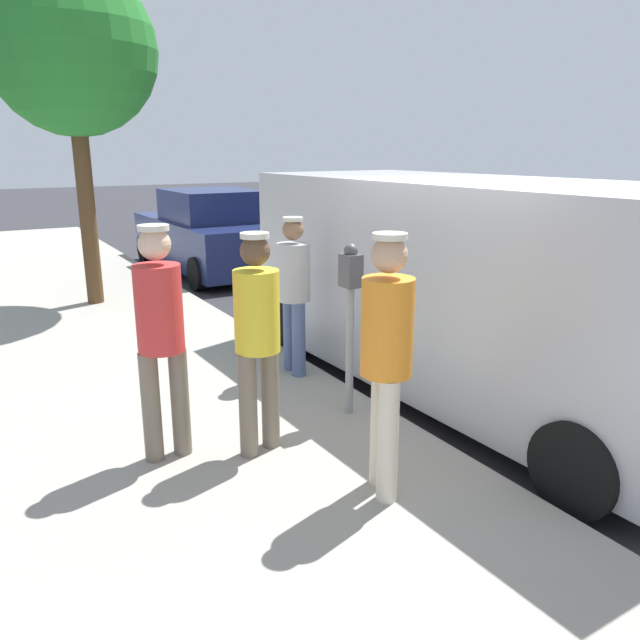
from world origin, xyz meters
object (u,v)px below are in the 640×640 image
(pedestrian_in_yellow, at_px, (257,330))
(street_tree, at_px, (71,51))
(pedestrian_in_red, at_px, (160,328))
(parked_sedan_behind, at_px, (210,235))
(pedestrian_in_gray, at_px, (294,286))
(pedestrian_in_orange, at_px, (387,349))
(parking_meter_near, at_px, (350,300))
(parked_van, at_px, (468,282))

(pedestrian_in_yellow, height_order, street_tree, street_tree)
(pedestrian_in_red, xyz_separation_m, pedestrian_in_yellow, (-0.65, 0.26, -0.04))
(parked_sedan_behind, bearing_deg, pedestrian_in_red, 67.13)
(pedestrian_in_gray, bearing_deg, street_tree, -74.61)
(pedestrian_in_red, height_order, parked_sedan_behind, pedestrian_in_red)
(pedestrian_in_orange, bearing_deg, parking_meter_near, -112.88)
(parked_sedan_behind, bearing_deg, pedestrian_in_gray, 76.77)
(pedestrian_in_yellow, height_order, parked_sedan_behind, pedestrian_in_yellow)
(pedestrian_in_gray, xyz_separation_m, parked_sedan_behind, (-1.54, -6.53, -0.33))
(pedestrian_in_yellow, bearing_deg, parked_sedan_behind, -108.06)
(pedestrian_in_red, distance_m, parked_van, 3.14)
(pedestrian_in_red, xyz_separation_m, street_tree, (-0.52, -5.44, 2.56))
(pedestrian_in_orange, distance_m, pedestrian_in_gray, 2.46)
(pedestrian_in_red, bearing_deg, parked_van, -177.15)
(pedestrian_in_orange, height_order, street_tree, street_tree)
(pedestrian_in_orange, height_order, pedestrian_in_yellow, pedestrian_in_orange)
(pedestrian_in_orange, distance_m, parked_sedan_behind, 9.18)
(parking_meter_near, distance_m, pedestrian_in_red, 1.64)
(pedestrian_in_orange, bearing_deg, pedestrian_in_red, -47.91)
(pedestrian_in_red, xyz_separation_m, parked_sedan_behind, (-3.24, -7.68, -0.42))
(pedestrian_in_orange, relative_size, parked_van, 0.34)
(parking_meter_near, xyz_separation_m, street_tree, (1.11, -5.45, 2.55))
(pedestrian_in_orange, height_order, parked_sedan_behind, pedestrian_in_orange)
(parked_van, xyz_separation_m, street_tree, (2.61, -5.28, 2.58))
(parking_meter_near, xyz_separation_m, pedestrian_in_red, (1.64, -0.01, -0.01))
(parking_meter_near, bearing_deg, pedestrian_in_yellow, 14.46)
(pedestrian_in_red, distance_m, street_tree, 6.03)
(parked_van, bearing_deg, street_tree, -63.67)
(pedestrian_in_red, bearing_deg, parked_sedan_behind, -112.87)
(pedestrian_in_red, xyz_separation_m, parked_van, (-3.14, -0.16, -0.02))
(parking_meter_near, bearing_deg, pedestrian_in_orange, 67.12)
(parking_meter_near, height_order, parked_sedan_behind, parking_meter_near)
(pedestrian_in_gray, height_order, parked_sedan_behind, pedestrian_in_gray)
(street_tree, bearing_deg, parked_sedan_behind, -140.41)
(pedestrian_in_red, relative_size, pedestrian_in_yellow, 1.04)
(pedestrian_in_red, bearing_deg, parking_meter_near, 179.68)
(parking_meter_near, height_order, parked_van, parked_van)
(pedestrian_in_red, bearing_deg, pedestrian_in_yellow, 157.84)
(parked_van, distance_m, parked_sedan_behind, 7.54)
(parked_van, xyz_separation_m, parked_sedan_behind, (-0.10, -7.53, -0.41))
(pedestrian_in_red, height_order, parked_van, parked_van)
(parked_sedan_behind, xyz_separation_m, street_tree, (2.72, 2.25, 2.98))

